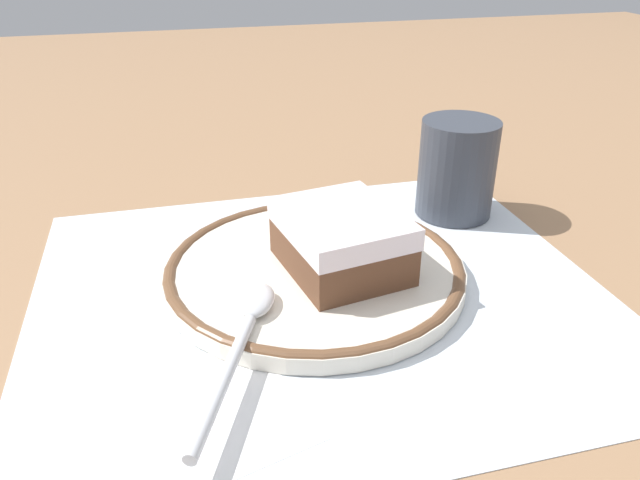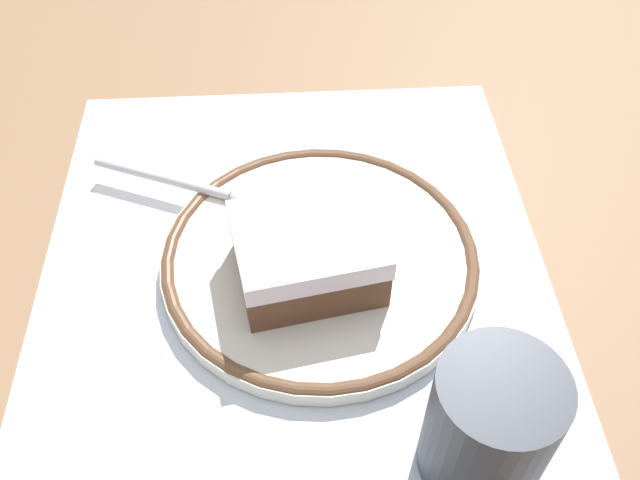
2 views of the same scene
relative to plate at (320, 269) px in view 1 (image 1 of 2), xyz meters
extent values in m
plane|color=#9E7551|center=(0.00, -0.02, -0.01)|extent=(2.40, 2.40, 0.00)
cube|color=silver|center=(0.00, -0.02, -0.01)|extent=(0.41, 0.36, 0.00)
cylinder|color=silver|center=(0.00, 0.00, 0.00)|extent=(0.22, 0.22, 0.01)
torus|color=brown|center=(0.00, 0.00, 0.00)|extent=(0.22, 0.22, 0.01)
cube|color=brown|center=(0.01, -0.01, 0.02)|extent=(0.09, 0.10, 0.03)
cube|color=white|center=(0.01, -0.01, 0.04)|extent=(0.09, 0.11, 0.02)
ellipsoid|color=silver|center=(-0.05, -0.05, 0.01)|extent=(0.04, 0.04, 0.01)
cylinder|color=silver|center=(-0.08, -0.12, 0.01)|extent=(0.05, 0.11, 0.01)
cylinder|color=#383D47|center=(0.15, 0.08, 0.04)|extent=(0.07, 0.07, 0.09)
cylinder|color=brown|center=(0.15, 0.08, 0.01)|extent=(0.06, 0.06, 0.04)
cube|color=white|center=(-0.10, -0.13, -0.01)|extent=(0.14, 0.13, 0.00)
camera|label=1|loc=(-0.10, -0.38, 0.24)|focal=34.44mm
camera|label=2|loc=(0.31, -0.02, 0.38)|focal=39.01mm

